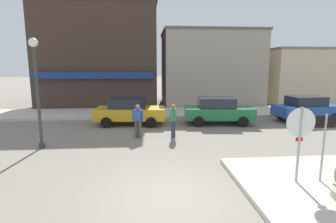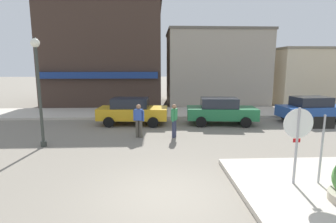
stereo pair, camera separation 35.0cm
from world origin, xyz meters
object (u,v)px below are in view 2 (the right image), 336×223
(parked_car_third, at_px, (312,109))
(pedestrian_crossing_near, at_px, (174,120))
(parked_car_nearest, at_px, (132,111))
(stop_sign, at_px, (297,136))
(parked_car_second, at_px, (221,111))
(lamp_post, at_px, (38,77))
(one_way_sign, at_px, (322,142))
(pedestrian_crossing_far, at_px, (139,120))

(parked_car_third, distance_m, pedestrian_crossing_near, 9.21)
(pedestrian_crossing_near, bearing_deg, parked_car_nearest, 127.14)
(stop_sign, xyz_separation_m, parked_car_third, (5.72, 8.62, -0.71))
(parked_car_nearest, relative_size, parked_car_second, 0.99)
(stop_sign, distance_m, pedestrian_crossing_near, 6.31)
(parked_car_second, height_order, parked_car_third, same)
(stop_sign, xyz_separation_m, lamp_post, (-8.64, 4.29, 1.44))
(one_way_sign, relative_size, parked_car_second, 0.51)
(parked_car_nearest, distance_m, parked_car_second, 5.20)
(parked_car_second, bearing_deg, pedestrian_crossing_far, -149.66)
(parked_car_nearest, xyz_separation_m, parked_car_third, (10.93, 0.11, 0.00))
(lamp_post, height_order, parked_car_nearest, lamp_post)
(stop_sign, xyz_separation_m, pedestrian_crossing_far, (-4.65, 5.56, -0.65))
(pedestrian_crossing_near, bearing_deg, lamp_post, -167.73)
(parked_car_nearest, height_order, parked_car_third, same)
(parked_car_third, xyz_separation_m, pedestrian_crossing_near, (-8.68, -3.09, 0.06))
(stop_sign, distance_m, parked_car_third, 10.37)
(pedestrian_crossing_near, height_order, pedestrian_crossing_far, same)
(lamp_post, relative_size, parked_car_second, 1.09)
(one_way_sign, bearing_deg, stop_sign, 179.05)
(lamp_post, bearing_deg, one_way_sign, -24.72)
(parked_car_second, bearing_deg, stop_sign, -89.91)
(parked_car_nearest, distance_m, parked_car_third, 10.93)
(parked_car_second, xyz_separation_m, pedestrian_crossing_far, (-4.64, -2.71, 0.06))
(parked_car_third, bearing_deg, lamp_post, -163.25)
(one_way_sign, height_order, parked_car_nearest, one_way_sign)
(stop_sign, height_order, parked_car_third, stop_sign)
(stop_sign, xyz_separation_m, parked_car_second, (-0.01, 8.27, -0.71))
(stop_sign, height_order, one_way_sign, stop_sign)
(parked_car_third, height_order, pedestrian_crossing_near, pedestrian_crossing_near)
(parked_car_third, bearing_deg, one_way_sign, -120.12)
(parked_car_nearest, xyz_separation_m, pedestrian_crossing_near, (2.25, -2.97, 0.06))
(lamp_post, xyz_separation_m, parked_car_third, (14.36, 4.32, -2.15))
(pedestrian_crossing_near, bearing_deg, pedestrian_crossing_far, 179.03)
(stop_sign, bearing_deg, parked_car_second, 90.09)
(one_way_sign, xyz_separation_m, parked_car_second, (-0.73, 8.28, -0.52))
(lamp_post, bearing_deg, parked_car_nearest, 50.83)
(lamp_post, height_order, pedestrian_crossing_near, lamp_post)
(stop_sign, xyz_separation_m, one_way_sign, (0.71, -0.01, -0.19))
(parked_car_second, relative_size, pedestrian_crossing_far, 2.58)
(stop_sign, height_order, pedestrian_crossing_near, stop_sign)
(pedestrian_crossing_far, bearing_deg, stop_sign, -50.09)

